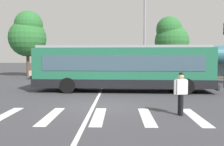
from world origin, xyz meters
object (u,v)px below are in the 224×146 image
object	(u,v)px
parked_car_champagne	(44,71)
parked_car_black	(70,71)
parked_car_charcoal	(143,71)
background_tree_right	(171,38)
twin_arm_street_lamp	(145,22)
background_tree_left	(28,34)
pedestrian_crossing_street	(181,91)
parked_car_blue	(118,71)
city_transit_bus	(123,68)
bus_stop_shelter	(223,56)
parked_car_red	(94,71)

from	to	relation	value
parked_car_champagne	parked_car_black	world-z (taller)	same
parked_car_charcoal	background_tree_right	xyz separation A→B (m)	(3.41, 1.85, 3.74)
twin_arm_street_lamp	background_tree_left	size ratio (longest dim) A/B	1.16
parked_car_champagne	pedestrian_crossing_street	bearing A→B (deg)	-58.53
background_tree_left	parked_car_blue	bearing A→B (deg)	-9.99
parked_car_charcoal	twin_arm_street_lamp	world-z (taller)	twin_arm_street_lamp
parked_car_champagne	background_tree_left	distance (m)	5.29
parked_car_charcoal	parked_car_blue	bearing A→B (deg)	-172.22
city_transit_bus	background_tree_left	distance (m)	17.04
parked_car_charcoal	background_tree_left	xyz separation A→B (m)	(-13.38, 1.49, 4.18)
city_transit_bus	parked_car_black	xyz separation A→B (m)	(-5.69, 10.72, -0.82)
pedestrian_crossing_street	background_tree_left	world-z (taller)	background_tree_left
bus_stop_shelter	parked_car_red	bearing A→B (deg)	155.33
parked_car_red	background_tree_left	xyz separation A→B (m)	(-8.02, 1.94, 4.18)
city_transit_bus	pedestrian_crossing_street	xyz separation A→B (m)	(2.18, -6.86, -0.62)
parked_car_blue	background_tree_right	distance (m)	7.57
bus_stop_shelter	parked_car_champagne	bearing A→B (deg)	163.04
parked_car_red	background_tree_right	world-z (taller)	background_tree_right
parked_car_black	twin_arm_street_lamp	xyz separation A→B (m)	(7.81, -4.00, 4.74)
city_transit_bus	parked_car_charcoal	bearing A→B (deg)	77.72
city_transit_bus	pedestrian_crossing_street	world-z (taller)	city_transit_bus
parked_car_blue	parked_car_champagne	bearing A→B (deg)	-178.64
parked_car_black	parked_car_blue	world-z (taller)	same
parked_car_blue	parked_car_charcoal	xyz separation A→B (m)	(2.78, 0.38, 0.00)
parked_car_black	parked_car_blue	bearing A→B (deg)	0.20
parked_car_blue	parked_car_charcoal	distance (m)	2.81
bus_stop_shelter	parked_car_black	bearing A→B (deg)	159.41
city_transit_bus	parked_car_red	distance (m)	11.10
parked_car_charcoal	background_tree_left	world-z (taller)	background_tree_left
parked_car_champagne	parked_car_red	world-z (taller)	same
parked_car_charcoal	bus_stop_shelter	bearing A→B (deg)	-42.56
bus_stop_shelter	parked_car_blue	bearing A→B (deg)	149.16
twin_arm_street_lamp	background_tree_right	xyz separation A→B (m)	(3.71, 6.25, -1.00)
pedestrian_crossing_street	parked_car_red	xyz separation A→B (m)	(-5.13, 17.53, -0.20)
parked_car_champagne	parked_car_red	xyz separation A→B (m)	(5.52, 0.12, 0.00)
parked_car_red	background_tree_left	size ratio (longest dim) A/B	0.59
pedestrian_crossing_street	background_tree_right	distance (m)	20.46
pedestrian_crossing_street	twin_arm_street_lamp	distance (m)	14.31
parked_car_blue	parked_car_charcoal	bearing A→B (deg)	7.78
parked_car_black	parked_car_red	xyz separation A→B (m)	(2.74, -0.05, 0.00)
city_transit_bus	parked_car_charcoal	world-z (taller)	city_transit_bus
parked_car_red	background_tree_left	world-z (taller)	background_tree_left
parked_car_champagne	background_tree_left	bearing A→B (deg)	140.48
parked_car_red	parked_car_blue	bearing A→B (deg)	1.53
parked_car_champagne	parked_car_red	distance (m)	5.52
pedestrian_crossing_street	parked_car_black	distance (m)	19.26
bus_stop_shelter	background_tree_right	xyz separation A→B (m)	(-2.94, 7.68, 2.08)
pedestrian_crossing_street	parked_car_red	distance (m)	18.26
parked_car_champagne	twin_arm_street_lamp	world-z (taller)	twin_arm_street_lamp
parked_car_red	background_tree_right	distance (m)	9.81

